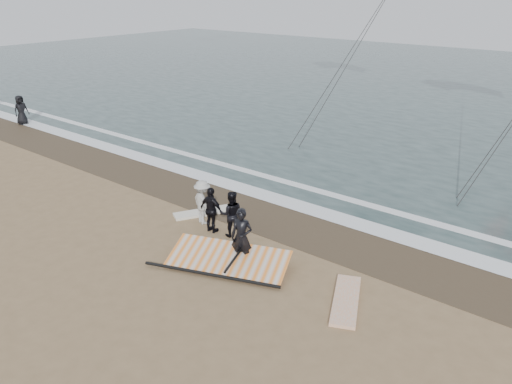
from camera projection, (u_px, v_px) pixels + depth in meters
ground at (195, 276)px, 14.39m from camera, size 120.00×120.00×0.00m
sea at (499, 93)px, 38.27m from camera, size 120.00×54.00×0.02m
wet_sand at (285, 221)px, 17.64m from camera, size 120.00×2.80×0.01m
foam_near at (307, 208)px, 18.65m from camera, size 120.00×0.90×0.01m
foam_far at (330, 194)px, 19.88m from camera, size 120.00×0.45×0.01m
man_main at (242, 237)px, 14.67m from camera, size 0.76×0.63×1.79m
board_white at (346, 300)px, 13.21m from camera, size 1.54×2.39×0.09m
board_cream at (203, 212)px, 18.25m from camera, size 1.55×2.12×0.09m
trio_cluster at (214, 208)px, 16.82m from camera, size 2.47×1.03×1.60m
sail_rig at (230, 258)px, 14.91m from camera, size 3.94×2.84×0.49m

